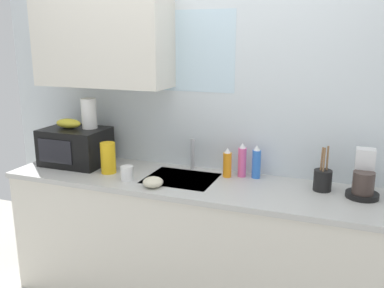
% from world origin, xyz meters
% --- Properties ---
extents(kitchen_wall_assembly, '(3.33, 0.42, 2.50)m').
position_xyz_m(kitchen_wall_assembly, '(-0.14, 0.31, 1.35)').
color(kitchen_wall_assembly, silver).
rests_on(kitchen_wall_assembly, ground).
extents(counter_unit, '(2.56, 0.63, 0.90)m').
position_xyz_m(counter_unit, '(-0.00, 0.00, 0.46)').
color(counter_unit, silver).
rests_on(counter_unit, ground).
extents(sink_faucet, '(0.03, 0.03, 0.22)m').
position_xyz_m(sink_faucet, '(-0.09, 0.24, 1.01)').
color(sink_faucet, '#B2B5BA').
rests_on(sink_faucet, counter_unit).
extents(microwave, '(0.46, 0.35, 0.27)m').
position_xyz_m(microwave, '(-0.94, 0.05, 1.04)').
color(microwave, black).
rests_on(microwave, counter_unit).
extents(banana_bunch, '(0.20, 0.11, 0.07)m').
position_xyz_m(banana_bunch, '(-0.99, 0.05, 1.20)').
color(banana_bunch, gold).
rests_on(banana_bunch, microwave).
extents(paper_towel_roll, '(0.11, 0.11, 0.22)m').
position_xyz_m(paper_towel_roll, '(-0.84, 0.10, 1.28)').
color(paper_towel_roll, white).
rests_on(paper_towel_roll, microwave).
extents(coffee_maker, '(0.19, 0.21, 0.28)m').
position_xyz_m(coffee_maker, '(1.04, 0.11, 1.00)').
color(coffee_maker, black).
rests_on(coffee_maker, counter_unit).
extents(dish_soap_bottle_orange, '(0.06, 0.06, 0.20)m').
position_xyz_m(dish_soap_bottle_orange, '(0.19, 0.16, 0.99)').
color(dish_soap_bottle_orange, orange).
rests_on(dish_soap_bottle_orange, counter_unit).
extents(dish_soap_bottle_pink, '(0.06, 0.06, 0.23)m').
position_xyz_m(dish_soap_bottle_pink, '(0.28, 0.21, 1.01)').
color(dish_soap_bottle_pink, '#E55999').
rests_on(dish_soap_bottle_pink, counter_unit).
extents(dish_soap_bottle_blue, '(0.06, 0.06, 0.23)m').
position_xyz_m(dish_soap_bottle_blue, '(0.38, 0.21, 1.01)').
color(dish_soap_bottle_blue, blue).
rests_on(dish_soap_bottle_blue, counter_unit).
extents(cereal_canister, '(0.10, 0.10, 0.22)m').
position_xyz_m(cereal_canister, '(-0.60, -0.05, 1.01)').
color(cereal_canister, gold).
rests_on(cereal_canister, counter_unit).
extents(mug_white, '(0.08, 0.08, 0.09)m').
position_xyz_m(mug_white, '(-0.41, -0.14, 0.95)').
color(mug_white, white).
rests_on(mug_white, counter_unit).
extents(utensil_crock, '(0.11, 0.11, 0.28)m').
position_xyz_m(utensil_crock, '(0.81, 0.12, 0.97)').
color(utensil_crock, black).
rests_on(utensil_crock, counter_unit).
extents(small_bowl, '(0.13, 0.13, 0.06)m').
position_xyz_m(small_bowl, '(-0.19, -0.20, 0.93)').
color(small_bowl, beige).
rests_on(small_bowl, counter_unit).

